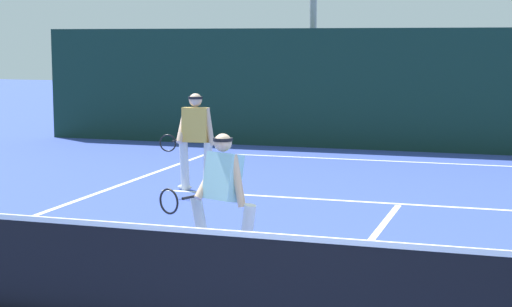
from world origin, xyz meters
TOP-DOWN VIEW (x-y plane):
  - court_line_baseline_far at (0.00, 11.19)m, footprint 9.97×0.10m
  - court_line_service at (0.00, 6.52)m, footprint 8.13×0.10m
  - court_line_centre at (0.00, 3.20)m, footprint 0.10×6.40m
  - tennis_net at (0.00, 0.00)m, footprint 10.93×0.09m
  - player_near at (-1.40, 2.22)m, footprint 1.08×0.82m
  - player_far at (-3.51, 6.68)m, footprint 0.74×0.84m
  - back_fence_windscreen at (0.00, 12.94)m, footprint 19.99×0.12m

SIDE VIEW (x-z plane):
  - court_line_baseline_far at x=0.00m, z-range 0.00..0.01m
  - court_line_service at x=0.00m, z-range 0.00..0.01m
  - court_line_centre at x=0.00m, z-range 0.00..0.01m
  - tennis_net at x=0.00m, z-range -0.04..1.04m
  - player_near at x=-1.40m, z-range 0.07..1.60m
  - player_far at x=-3.51m, z-range 0.09..1.75m
  - back_fence_windscreen at x=0.00m, z-range 0.00..2.83m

